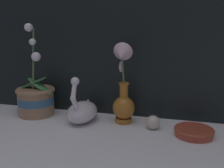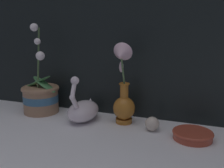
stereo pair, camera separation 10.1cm
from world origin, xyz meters
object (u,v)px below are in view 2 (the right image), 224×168
object	(u,v)px
swan_figurine	(83,109)
glass_sphere	(152,124)
amber_dish	(193,134)
orchid_potted_plant	(41,96)
blue_vase	(123,96)

from	to	relation	value
swan_figurine	glass_sphere	world-z (taller)	swan_figurine
swan_figurine	amber_dish	size ratio (longest dim) A/B	1.41
orchid_potted_plant	swan_figurine	xyz separation A→B (m)	(0.24, -0.03, -0.03)
swan_figurine	glass_sphere	bearing A→B (deg)	-1.44
glass_sphere	orchid_potted_plant	bearing A→B (deg)	176.21
orchid_potted_plant	swan_figurine	bearing A→B (deg)	-6.77
swan_figurine	glass_sphere	xyz separation A→B (m)	(0.30, -0.01, -0.02)
amber_dish	orchid_potted_plant	bearing A→B (deg)	174.93
swan_figurine	glass_sphere	size ratio (longest dim) A/B	3.71
blue_vase	orchid_potted_plant	bearing A→B (deg)	179.46
blue_vase	glass_sphere	xyz separation A→B (m)	(0.13, -0.03, -0.09)
orchid_potted_plant	blue_vase	size ratio (longest dim) A/B	1.22
orchid_potted_plant	swan_figurine	distance (m)	0.24
orchid_potted_plant	glass_sphere	size ratio (longest dim) A/B	7.41
orchid_potted_plant	blue_vase	xyz separation A→B (m)	(0.41, -0.00, 0.04)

